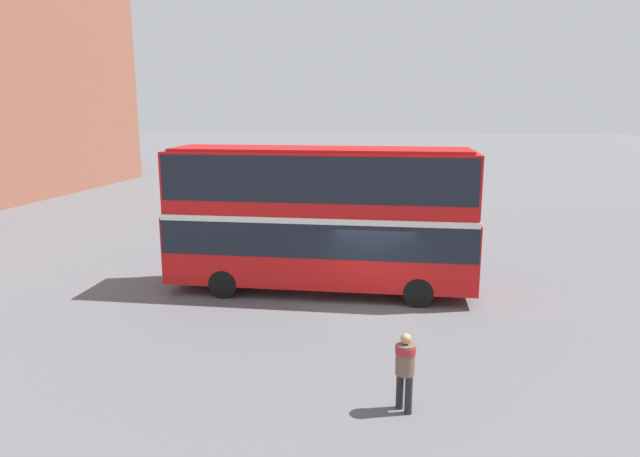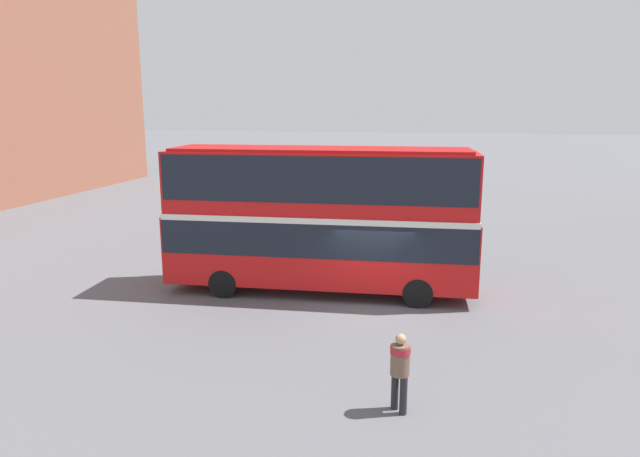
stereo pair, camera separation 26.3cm
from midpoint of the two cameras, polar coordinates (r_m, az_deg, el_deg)
ground_plane at (r=18.58m, az=5.63°, el=-7.85°), size 240.00×240.00×0.00m
double_decker_bus at (r=19.33m, az=0.39°, el=1.71°), size 10.58×3.17×4.98m
pedestrian_foreground at (r=12.34m, az=8.62°, el=-13.30°), size 0.61×0.61×1.75m
parked_car_kerb_near at (r=35.15m, az=8.30°, el=2.93°), size 4.20×1.80×1.50m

